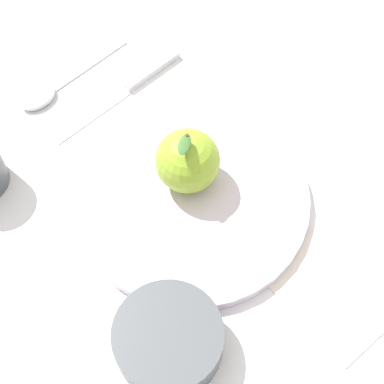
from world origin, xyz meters
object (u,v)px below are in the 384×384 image
Objects in this scene: spoon at (49,90)px; linen_napkin at (357,270)px; knife at (130,86)px; dinner_plate at (192,197)px; apple at (188,161)px; side_bowl at (168,338)px.

spoon is 0.94× the size of linen_napkin.
knife is 0.10m from spoon.
linen_napkin is at bearing 79.67° from dinner_plate.
apple is 0.78× the size of side_bowl.
side_bowl is at bearing 10.28° from apple.
linen_napkin is at bearing 60.91° from knife.
side_bowl is 0.35m from spoon.
dinner_plate is 1.55× the size of linen_napkin.
knife is 1.16× the size of spoon.
spoon reaches higher than knife.
knife reaches higher than linen_napkin.
linen_napkin is at bearing 75.08° from apple.
dinner_plate is 0.16m from side_bowl.
knife is at bearing -137.12° from apple.
knife is (-0.30, -0.14, -0.02)m from side_bowl.
knife is (-0.14, -0.12, -0.01)m from dinner_plate.
spoon is at bearing -69.53° from knife.
apple is at bearing -151.25° from dinner_plate.
apple is 0.49× the size of linen_napkin.
side_bowl is (0.16, 0.02, 0.02)m from dinner_plate.
dinner_plate is at bearing 64.47° from spoon.
dinner_plate is 0.19m from linen_napkin.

